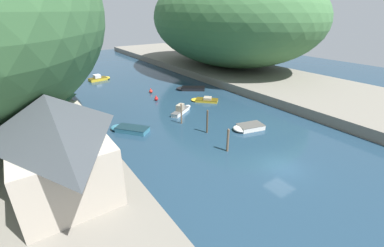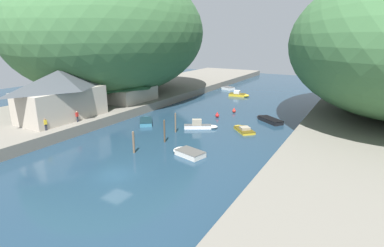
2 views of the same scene
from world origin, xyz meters
name	(u,v)px [view 1 (image 1 of 2)]	position (x,y,z in m)	size (l,w,h in m)	color
water_surface	(151,95)	(0.00, 30.00, 0.00)	(130.00, 130.00, 0.00)	#1E384C
right_bank	(244,74)	(24.75, 30.00, 0.78)	(22.00, 120.00, 1.55)	slate
hillside_right	(230,19)	(25.85, 37.23, 12.81)	(34.01, 47.61, 22.51)	#3D6B3D
waterfront_building	(54,138)	(-18.96, 8.39, 5.45)	(7.01, 13.54, 7.52)	#B2A899
boathouse_shed	(42,103)	(-18.39, 23.87, 3.85)	(6.11, 10.41, 4.43)	#B2A899
boat_far_right_bank	(247,127)	(3.65, 8.57, 0.33)	(4.61, 3.00, 0.66)	silver
boat_mid_channel	(182,110)	(-0.13, 18.94, 0.45)	(5.11, 3.63, 1.52)	white
boat_near_quay	(100,78)	(-4.72, 46.75, 0.43)	(5.00, 2.50, 1.37)	gold
boat_moored_right	(204,100)	(6.02, 21.26, 0.25)	(4.72, 4.80, 0.78)	gold
boat_cabin_cruiser	(190,88)	(7.77, 28.44, 0.33)	(5.69, 4.85, 0.67)	black
boat_white_cruiser	(128,129)	(-9.75, 17.28, 0.32)	(4.78, 5.31, 0.66)	teal
boat_navy_launch	(63,76)	(-11.29, 54.25, 0.36)	(4.25, 3.33, 0.73)	white
mooring_post_nearest	(228,140)	(-2.41, 5.78, 1.42)	(0.27, 0.27, 2.82)	brown
mooring_post_second	(207,121)	(-1.38, 10.91, 1.61)	(0.24, 0.24, 3.21)	#4C3D2D
mooring_post_middle	(181,113)	(-2.52, 15.35, 1.52)	(0.22, 0.22, 3.03)	brown
channel_buoy_near	(151,91)	(0.44, 31.05, 0.39)	(0.67, 0.67, 1.01)	red
channel_buoy_far	(156,99)	(-0.82, 26.33, 0.40)	(0.68, 0.68, 1.02)	red
person_on_quay	(122,187)	(-15.67, 3.10, 2.53)	(0.28, 0.41, 1.69)	#282D3D
person_by_boathouse	(105,157)	(-15.40, 8.14, 2.53)	(0.22, 0.38, 1.69)	#282D3D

